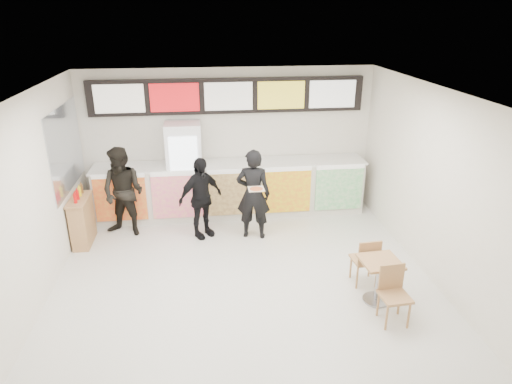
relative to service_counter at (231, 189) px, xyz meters
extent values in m
plane|color=beige|center=(0.00, -3.09, -0.57)|extent=(7.00, 7.00, 0.00)
plane|color=white|center=(0.00, -3.09, 2.43)|extent=(7.00, 7.00, 0.00)
plane|color=silver|center=(0.00, 0.41, 0.93)|extent=(6.00, 0.00, 6.00)
plane|color=silver|center=(-3.00, -3.09, 0.93)|extent=(0.00, 7.00, 7.00)
plane|color=silver|center=(3.00, -3.09, 0.93)|extent=(0.00, 7.00, 7.00)
cube|color=silver|center=(0.00, 0.01, -0.02)|extent=(5.50, 0.70, 1.10)
cube|color=silver|center=(0.00, 0.01, 0.55)|extent=(5.56, 0.76, 0.04)
cube|color=red|center=(-2.20, -0.37, 0.03)|extent=(0.99, 0.02, 0.90)
cube|color=#DF318B|center=(-1.10, -0.37, 0.03)|extent=(0.99, 0.02, 0.90)
cube|color=brown|center=(0.00, -0.37, 0.03)|extent=(0.99, 0.02, 0.90)
cube|color=yellow|center=(1.10, -0.37, 0.03)|extent=(0.99, 0.02, 0.90)
cube|color=green|center=(2.20, -0.37, 0.03)|extent=(0.99, 0.02, 0.90)
cube|color=black|center=(0.00, 0.33, 1.88)|extent=(5.50, 0.12, 0.70)
cube|color=silver|center=(-2.12, 0.26, 1.88)|extent=(0.95, 0.02, 0.55)
cube|color=red|center=(-1.06, 0.26, 1.88)|extent=(0.95, 0.02, 0.55)
cube|color=silver|center=(0.00, 0.26, 1.88)|extent=(0.95, 0.02, 0.55)
cube|color=gold|center=(1.06, 0.26, 1.88)|extent=(0.95, 0.02, 0.55)
cube|color=silver|center=(2.12, 0.26, 1.88)|extent=(0.95, 0.02, 0.55)
cube|color=white|center=(-0.93, 0.03, 0.43)|extent=(0.70, 0.65, 2.00)
cube|color=white|center=(-0.93, -0.31, 0.48)|extent=(0.54, 0.02, 1.50)
cylinder|color=#198E2B|center=(-1.14, -0.27, -0.12)|extent=(0.07, 0.07, 0.22)
cylinder|color=#FF4C15|center=(-1.00, -0.27, -0.12)|extent=(0.07, 0.07, 0.22)
cylinder|color=red|center=(-0.86, -0.27, -0.12)|extent=(0.07, 0.07, 0.22)
cylinder|color=#1C33D6|center=(-0.72, -0.27, -0.12)|extent=(0.07, 0.07, 0.22)
cylinder|color=#FF4C15|center=(-1.14, -0.27, 0.26)|extent=(0.07, 0.07, 0.22)
cylinder|color=red|center=(-1.00, -0.27, 0.26)|extent=(0.07, 0.07, 0.22)
cylinder|color=#1C33D6|center=(-0.86, -0.27, 0.26)|extent=(0.07, 0.07, 0.22)
cylinder|color=#198E2B|center=(-0.72, -0.27, 0.26)|extent=(0.07, 0.07, 0.22)
cylinder|color=red|center=(-1.14, -0.27, 0.64)|extent=(0.07, 0.07, 0.22)
cylinder|color=#1C33D6|center=(-1.00, -0.27, 0.64)|extent=(0.07, 0.07, 0.22)
cylinder|color=#198E2B|center=(-0.86, -0.27, 0.64)|extent=(0.07, 0.07, 0.22)
cylinder|color=#FF4C15|center=(-0.72, -0.27, 0.64)|extent=(0.07, 0.07, 0.22)
cylinder|color=#1C33D6|center=(-1.14, -0.27, 1.02)|extent=(0.07, 0.07, 0.22)
cylinder|color=#198E2B|center=(-1.00, -0.27, 1.02)|extent=(0.07, 0.07, 0.22)
cylinder|color=#FF4C15|center=(-0.86, -0.27, 1.02)|extent=(0.07, 0.07, 0.22)
cylinder|color=red|center=(-0.72, -0.27, 1.02)|extent=(0.07, 0.07, 0.22)
cube|color=#B2B7BF|center=(-2.99, -0.64, 1.18)|extent=(0.01, 2.00, 1.50)
imported|color=black|center=(0.33, -1.07, 0.29)|extent=(0.71, 0.55, 1.73)
imported|color=black|center=(-2.08, -0.66, 0.29)|extent=(1.03, 0.93, 1.73)
imported|color=black|center=(-0.64, -0.93, 0.21)|extent=(0.98, 0.82, 1.57)
cube|color=beige|center=(0.33, -1.52, 0.58)|extent=(0.28, 0.28, 0.01)
cone|color=#CC7233|center=(0.33, -1.52, 0.59)|extent=(0.36, 0.36, 0.02)
cube|color=tan|center=(1.91, -3.38, 0.10)|extent=(0.59, 0.59, 0.04)
cylinder|color=gray|center=(1.91, -3.38, -0.24)|extent=(0.07, 0.07, 0.66)
cylinder|color=gray|center=(1.91, -3.38, -0.56)|extent=(0.40, 0.40, 0.03)
cube|color=tan|center=(1.95, -3.88, -0.16)|extent=(0.41, 0.41, 0.04)
cube|color=tan|center=(1.95, -3.70, 0.05)|extent=(0.37, 0.05, 0.39)
cube|color=tan|center=(1.88, -2.87, -0.16)|extent=(0.41, 0.41, 0.04)
cube|color=tan|center=(1.88, -3.05, 0.05)|extent=(0.37, 0.05, 0.39)
cube|color=tan|center=(-2.82, -0.94, -0.14)|extent=(0.29, 0.76, 0.86)
cube|color=tan|center=(-2.82, -0.94, 0.30)|extent=(0.32, 0.80, 0.04)
cylinder|color=red|center=(-2.82, -1.15, 0.41)|extent=(0.06, 0.06, 0.17)
cylinder|color=red|center=(-2.82, -0.99, 0.41)|extent=(0.06, 0.06, 0.17)
cylinder|color=yellow|center=(-2.82, -0.83, 0.41)|extent=(0.06, 0.06, 0.17)
cylinder|color=brown|center=(-2.82, -0.67, 0.41)|extent=(0.06, 0.06, 0.17)
camera|label=1|loc=(-0.58, -8.84, 3.50)|focal=32.00mm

